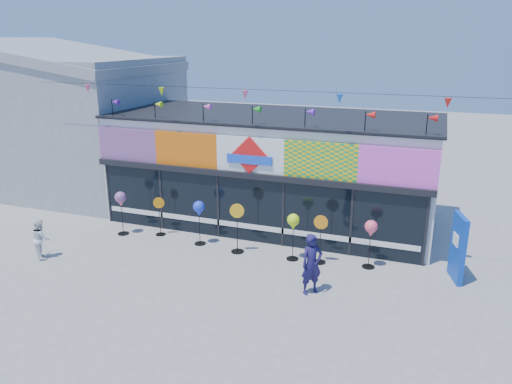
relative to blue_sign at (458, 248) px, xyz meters
The scene contains 13 objects.
ground 7.33m from the blue_sign, 157.66° to the right, with size 80.00×80.00×0.00m, color gray.
kite_shop 7.50m from the blue_sign, 154.65° to the left, with size 16.00×5.70×5.31m.
neighbour_building 17.39m from the blue_sign, 165.77° to the left, with size 8.18×7.20×6.87m.
blue_sign is the anchor object (origin of this frame).
spinner_0 11.30m from the blue_sign, behind, with size 0.41×0.41×1.61m.
spinner_1 9.98m from the blue_sign, behind, with size 0.38×0.36×1.42m.
spinner_2 8.25m from the blue_sign, behind, with size 0.40×0.40×1.57m.
spinner_3 6.79m from the blue_sign, behind, with size 0.47×0.43×1.69m.
spinner_4 4.90m from the blue_sign, behind, with size 0.39×0.39×1.55m.
spinner_5 4.02m from the blue_sign, behind, with size 0.45×0.41×1.59m.
spinner_6 2.52m from the blue_sign, behind, with size 0.39×0.39×1.55m.
adult_man 4.42m from the blue_sign, 149.04° to the right, with size 0.63×0.42×1.74m, color #1B1645.
child 12.92m from the blue_sign, 166.71° to the right, with size 0.64×0.37×1.31m, color white.
Camera 1 is at (5.80, -11.81, 6.83)m, focal length 35.00 mm.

